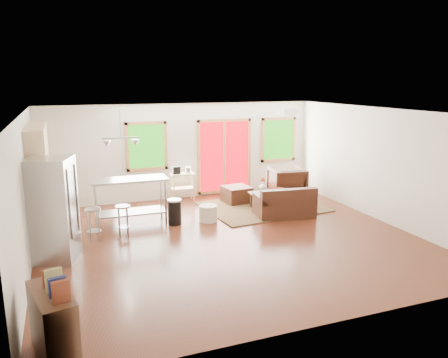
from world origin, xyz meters
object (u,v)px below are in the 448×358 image
object	(u,v)px
armchair	(287,181)
coffee_table	(271,195)
island	(130,193)
kitchen_cart	(182,177)
rug	(263,207)
loveseat	(285,205)
refrigerator	(53,210)
ottoman	(237,195)

from	to	relation	value
armchair	coffee_table	bearing A→B (deg)	51.10
island	kitchen_cart	size ratio (longest dim) A/B	1.74
kitchen_cart	island	bearing A→B (deg)	-137.37
rug	island	world-z (taller)	island
kitchen_cart	coffee_table	bearing A→B (deg)	-38.07
coffee_table	kitchen_cart	bearing A→B (deg)	141.93
loveseat	coffee_table	distance (m)	0.69
rug	island	xyz separation A→B (m)	(-3.38, -0.14, 0.71)
rug	kitchen_cart	bearing A→B (deg)	143.23
coffee_table	armchair	size ratio (longest dim) A/B	1.14
loveseat	armchair	world-z (taller)	armchair
loveseat	rug	bearing A→B (deg)	107.91
armchair	kitchen_cart	bearing A→B (deg)	-4.94
refrigerator	kitchen_cart	size ratio (longest dim) A/B	1.95
loveseat	coffee_table	size ratio (longest dim) A/B	1.36
kitchen_cart	loveseat	bearing A→B (deg)	-48.37
armchair	refrigerator	size ratio (longest dim) A/B	0.50
ottoman	kitchen_cart	xyz separation A→B (m)	(-1.32, 0.68, 0.44)
rug	ottoman	world-z (taller)	ottoman
loveseat	island	size ratio (longest dim) A/B	0.87
loveseat	kitchen_cart	bearing A→B (deg)	138.71
island	kitchen_cart	xyz separation A→B (m)	(1.60, 1.47, -0.07)
armchair	kitchen_cart	size ratio (longest dim) A/B	0.97
island	refrigerator	bearing A→B (deg)	-135.28
rug	refrigerator	distance (m)	5.35
coffee_table	island	size ratio (longest dim) A/B	0.64
ottoman	refrigerator	distance (m)	5.15
ottoman	refrigerator	world-z (taller)	refrigerator
coffee_table	refrigerator	size ratio (longest dim) A/B	0.57
armchair	refrigerator	bearing A→B (deg)	30.14
loveseat	armchair	xyz separation A→B (m)	(0.87, 1.51, 0.18)
rug	ottoman	bearing A→B (deg)	125.41
refrigerator	coffee_table	bearing A→B (deg)	34.32
armchair	island	bearing A→B (deg)	18.79
rug	armchair	distance (m)	1.31
coffee_table	kitchen_cart	distance (m)	2.46
loveseat	armchair	size ratio (longest dim) A/B	1.55
coffee_table	island	distance (m)	3.54
rug	loveseat	xyz separation A→B (m)	(0.16, -0.86, 0.28)
ottoman	kitchen_cart	size ratio (longest dim) A/B	0.69
coffee_table	ottoman	bearing A→B (deg)	126.06
loveseat	island	world-z (taller)	island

